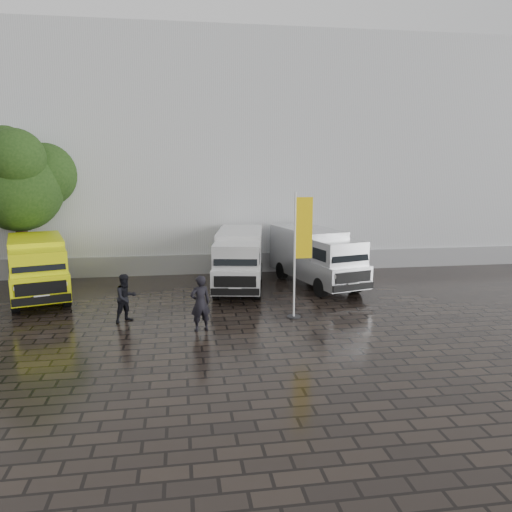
{
  "coord_description": "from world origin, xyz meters",
  "views": [
    {
      "loc": [
        -2.89,
        -16.91,
        5.47
      ],
      "look_at": [
        0.04,
        2.2,
        1.91
      ],
      "focal_mm": 35.0,
      "sensor_mm": 36.0,
      "label": 1
    }
  ],
  "objects_px": {
    "van_yellow": "(38,269)",
    "person_tent": "(126,298)",
    "person_front": "(200,303)",
    "van_white": "(239,260)",
    "wheelie_bin": "(353,261)",
    "van_silver": "(316,258)",
    "flagpole": "(300,249)"
  },
  "relations": [
    {
      "from": "van_yellow",
      "to": "wheelie_bin",
      "type": "height_order",
      "value": "van_yellow"
    },
    {
      "from": "flagpole",
      "to": "person_front",
      "type": "height_order",
      "value": "flagpole"
    },
    {
      "from": "van_yellow",
      "to": "van_white",
      "type": "distance_m",
      "value": 8.38
    },
    {
      "from": "flagpole",
      "to": "wheelie_bin",
      "type": "bearing_deg",
      "value": 57.88
    },
    {
      "from": "person_front",
      "to": "van_yellow",
      "type": "bearing_deg",
      "value": -54.95
    },
    {
      "from": "van_silver",
      "to": "flagpole",
      "type": "relative_size",
      "value": 1.3
    },
    {
      "from": "van_white",
      "to": "wheelie_bin",
      "type": "distance_m",
      "value": 6.97
    },
    {
      "from": "person_tent",
      "to": "van_yellow",
      "type": "bearing_deg",
      "value": 99.57
    },
    {
      "from": "wheelie_bin",
      "to": "person_tent",
      "type": "height_order",
      "value": "person_tent"
    },
    {
      "from": "van_silver",
      "to": "person_front",
      "type": "xyz_separation_m",
      "value": [
        -5.5,
        -5.58,
        -0.33
      ]
    },
    {
      "from": "van_yellow",
      "to": "flagpole",
      "type": "distance_m",
      "value": 10.86
    },
    {
      "from": "van_silver",
      "to": "person_tent",
      "type": "height_order",
      "value": "van_silver"
    },
    {
      "from": "person_tent",
      "to": "person_front",
      "type": "bearing_deg",
      "value": -65.88
    },
    {
      "from": "flagpole",
      "to": "van_silver",
      "type": "bearing_deg",
      "value": 67.42
    },
    {
      "from": "van_white",
      "to": "wheelie_bin",
      "type": "relative_size",
      "value": 5.62
    },
    {
      "from": "van_yellow",
      "to": "van_silver",
      "type": "distance_m",
      "value": 11.91
    },
    {
      "from": "van_silver",
      "to": "flagpole",
      "type": "distance_m",
      "value": 5.14
    },
    {
      "from": "van_silver",
      "to": "person_tent",
      "type": "bearing_deg",
      "value": -167.23
    },
    {
      "from": "flagpole",
      "to": "person_front",
      "type": "bearing_deg",
      "value": -164.87
    },
    {
      "from": "van_white",
      "to": "wheelie_bin",
      "type": "xyz_separation_m",
      "value": [
        6.31,
        2.87,
        -0.74
      ]
    },
    {
      "from": "van_silver",
      "to": "wheelie_bin",
      "type": "height_order",
      "value": "van_silver"
    },
    {
      "from": "van_white",
      "to": "person_tent",
      "type": "relative_size",
      "value": 3.42
    },
    {
      "from": "van_silver",
      "to": "van_yellow",
      "type": "bearing_deg",
      "value": 167.86
    },
    {
      "from": "van_yellow",
      "to": "person_tent",
      "type": "height_order",
      "value": "van_yellow"
    },
    {
      "from": "van_white",
      "to": "van_silver",
      "type": "bearing_deg",
      "value": 10.13
    },
    {
      "from": "flagpole",
      "to": "wheelie_bin",
      "type": "height_order",
      "value": "flagpole"
    },
    {
      "from": "van_silver",
      "to": "wheelie_bin",
      "type": "xyz_separation_m",
      "value": [
        2.78,
        2.87,
        -0.75
      ]
    },
    {
      "from": "flagpole",
      "to": "van_white",
      "type": "bearing_deg",
      "value": 109.29
    },
    {
      "from": "van_white",
      "to": "person_tent",
      "type": "bearing_deg",
      "value": -127.05
    },
    {
      "from": "person_front",
      "to": "person_tent",
      "type": "height_order",
      "value": "person_front"
    },
    {
      "from": "van_silver",
      "to": "person_front",
      "type": "distance_m",
      "value": 7.84
    },
    {
      "from": "van_white",
      "to": "flagpole",
      "type": "bearing_deg",
      "value": -60.58
    }
  ]
}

